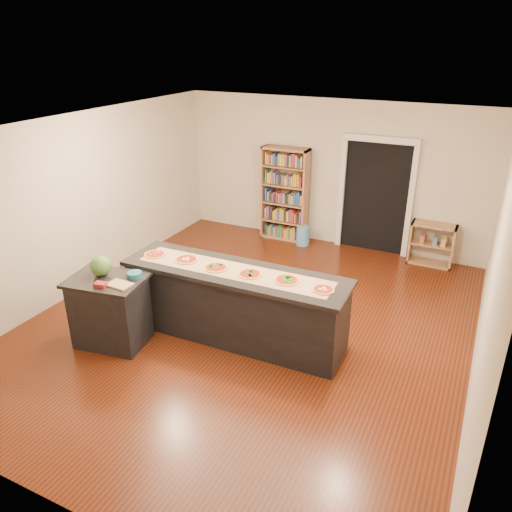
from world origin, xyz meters
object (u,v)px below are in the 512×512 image
at_px(low_shelf, 432,244).
at_px(watermelon, 101,266).
at_px(kitchen_island, 235,304).
at_px(waste_bin, 303,236).
at_px(side_counter, 110,311).
at_px(bookshelf, 285,194).

bearing_deg(low_shelf, watermelon, -129.12).
xyz_separation_m(kitchen_island, waste_bin, (-0.34, 3.50, -0.32)).
xyz_separation_m(low_shelf, waste_bin, (-2.41, -0.17, -0.20)).
height_order(side_counter, watermelon, watermelon).
distance_m(kitchen_island, side_counter, 1.67).
height_order(kitchen_island, low_shelf, kitchen_island).
relative_size(kitchen_island, low_shelf, 3.99).
xyz_separation_m(bookshelf, low_shelf, (2.90, -0.00, -0.55)).
distance_m(side_counter, bookshelf, 4.58).
relative_size(kitchen_island, waste_bin, 8.11).
relative_size(bookshelf, watermelon, 6.85).
height_order(low_shelf, watermelon, watermelon).
bearing_deg(waste_bin, bookshelf, 160.71).
relative_size(low_shelf, watermelon, 2.85).
height_order(side_counter, low_shelf, side_counter).
bearing_deg(watermelon, side_counter, -26.79).
bearing_deg(watermelon, waste_bin, 74.17).
distance_m(side_counter, watermelon, 0.63).
bearing_deg(waste_bin, side_counter, -104.15).
relative_size(side_counter, bookshelf, 0.52).
distance_m(bookshelf, low_shelf, 2.95).
bearing_deg(bookshelf, low_shelf, -0.01).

